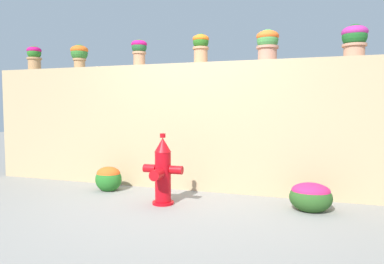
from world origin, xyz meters
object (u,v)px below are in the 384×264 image
potted_plant_1 (79,54)px  potted_plant_5 (355,38)px  potted_plant_0 (34,56)px  potted_plant_4 (268,43)px  potted_plant_3 (201,46)px  flower_bush_left (108,178)px  flower_bush_right (311,196)px  fire_hydrant (163,172)px  potted_plant_2 (139,50)px

potted_plant_1 → potted_plant_5: 3.98m
potted_plant_1 → potted_plant_5: (3.98, 0.01, 0.00)m
potted_plant_0 → potted_plant_4: bearing=-0.3°
potted_plant_3 → potted_plant_4: bearing=2.3°
potted_plant_3 → potted_plant_5: bearing=1.4°
potted_plant_3 → flower_bush_left: size_ratio=1.12×
potted_plant_1 → flower_bush_left: 2.09m
potted_plant_3 → flower_bush_right: 2.45m
potted_plant_0 → potted_plant_4: (3.83, -0.02, -0.00)m
fire_hydrant → flower_bush_left: bearing=158.0°
potted_plant_1 → flower_bush_right: bearing=-11.2°
fire_hydrant → flower_bush_right: size_ratio=1.81×
potted_plant_3 → potted_plant_5: size_ratio=1.01×
potted_plant_2 → flower_bush_left: 1.93m
potted_plant_0 → potted_plant_2: 1.95m
potted_plant_1 → potted_plant_2: size_ratio=0.95×
potted_plant_4 → flower_bush_right: (0.58, -0.69, -1.83)m
potted_plant_0 → potted_plant_1: size_ratio=1.08×
fire_hydrant → flower_bush_left: fire_hydrant is taller
potted_plant_5 → flower_bush_left: 3.66m
potted_plant_1 → potted_plant_3: bearing=-1.1°
potted_plant_0 → potted_plant_5: 4.88m
potted_plant_2 → potted_plant_3: potted_plant_3 is taller
potted_plant_4 → potted_plant_1: bearing=180.0°
potted_plant_1 → potted_plant_3: size_ratio=0.93×
potted_plant_0 → potted_plant_2: potted_plant_0 is taller
flower_bush_right → potted_plant_3: bearing=156.3°
potted_plant_2 → potted_plant_0: bearing=179.7°
potted_plant_2 → potted_plant_4: 1.88m
potted_plant_1 → potted_plant_4: bearing=-0.0°
potted_plant_3 → flower_bush_left: 2.23m
potted_plant_4 → flower_bush_right: size_ratio=0.89×
fire_hydrant → flower_bush_left: 1.08m
potted_plant_5 → potted_plant_1: bearing=-179.9°
potted_plant_1 → potted_plant_2: 1.05m
potted_plant_2 → fire_hydrant: (0.79, -0.99, -1.62)m
potted_plant_2 → potted_plant_5: bearing=0.1°
potted_plant_4 → flower_bush_left: bearing=-164.3°
flower_bush_left → potted_plant_1: bearing=145.7°
potted_plant_0 → potted_plant_1: (0.90, -0.02, -0.01)m
potted_plant_1 → potted_plant_2: (1.05, 0.00, 0.01)m
potted_plant_1 → potted_plant_3: (2.02, -0.04, 0.01)m
potted_plant_2 → flower_bush_right: size_ratio=0.86×
potted_plant_0 → potted_plant_5: size_ratio=1.00×
potted_plant_3 → potted_plant_4: potted_plant_4 is taller
flower_bush_right → potted_plant_5: bearing=56.5°
potted_plant_5 → flower_bush_right: size_ratio=0.88×
potted_plant_5 → flower_bush_right: 2.01m
potted_plant_2 → potted_plant_3: bearing=-2.5°
potted_plant_2 → potted_plant_3: size_ratio=0.98×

